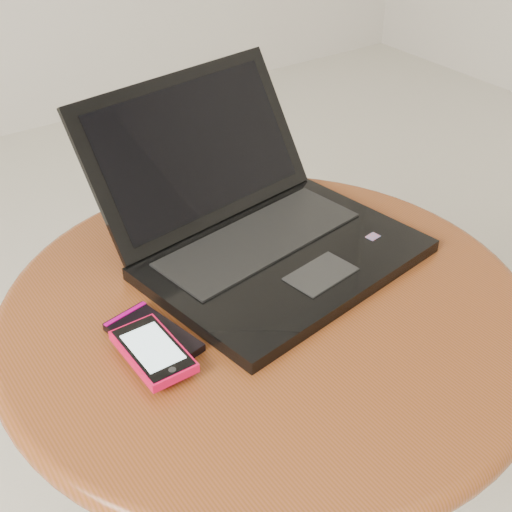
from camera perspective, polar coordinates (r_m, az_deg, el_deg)
table at (r=0.97m, az=0.86°, el=-9.00°), size 0.69×0.69×0.55m
laptop at (r=0.96m, az=0.19°, el=2.48°), size 0.40×0.41×0.21m
phone_black at (r=0.83m, az=-8.44°, el=-6.58°), size 0.08×0.13×0.01m
phone_pink at (r=0.80m, az=-8.45°, el=-7.70°), size 0.06×0.11×0.01m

